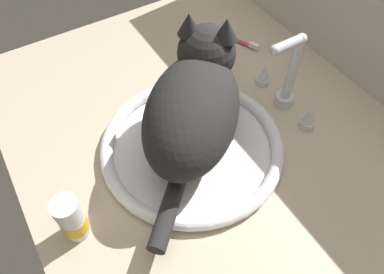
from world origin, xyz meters
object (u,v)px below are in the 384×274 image
(sink_basin, at_px, (192,146))
(toothbrush, at_px, (233,39))
(faucet, at_px, (287,82))
(pill_bottle, at_px, (72,219))
(cat, at_px, (195,102))

(sink_basin, relative_size, toothbrush, 2.50)
(faucet, distance_m, pill_bottle, 0.51)
(cat, distance_m, toothbrush, 0.37)
(cat, relative_size, toothbrush, 2.29)
(sink_basin, bearing_deg, toothbrush, 131.45)
(faucet, height_order, toothbrush, faucet)
(faucet, bearing_deg, cat, -94.05)
(faucet, bearing_deg, pill_bottle, -84.52)
(sink_basin, xyz_separation_m, faucet, (0.00, 0.24, 0.06))
(sink_basin, distance_m, cat, 0.11)
(pill_bottle, xyz_separation_m, toothbrush, (-0.30, 0.54, -0.04))
(faucet, xyz_separation_m, cat, (-0.02, -0.22, 0.05))
(faucet, distance_m, cat, 0.23)
(cat, height_order, pill_bottle, cat)
(cat, bearing_deg, toothbrush, 131.26)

